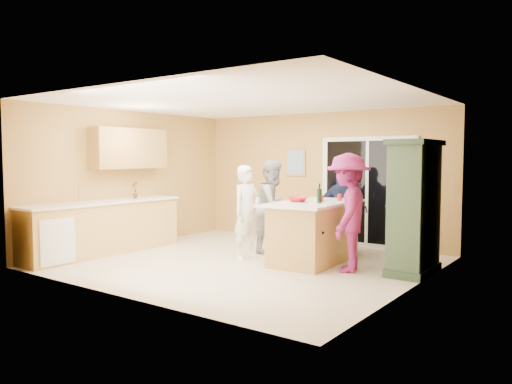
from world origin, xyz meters
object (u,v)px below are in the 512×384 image
Objects in this scene: green_hutch at (414,209)px; woman_grey at (274,206)px; woman_white at (247,212)px; woman_navy at (342,210)px; kitchen_island at (314,234)px; woman_magenta at (348,213)px.

green_hutch is 1.19× the size of woman_grey.
woman_white is 1.82m from woman_navy.
woman_navy reaches higher than kitchen_island.
green_hutch is at bearing 99.88° from woman_magenta.
woman_magenta reaches higher than kitchen_island.
kitchen_island is 1.17m from woman_white.
kitchen_island is at bearing -175.09° from green_hutch.
kitchen_island is at bearing -114.63° from woman_grey.
woman_navy is (1.02, 0.71, -0.07)m from woman_grey.
woman_navy is 0.86× the size of woman_magenta.
woman_magenta reaches higher than woman_white.
kitchen_island is at bearing -59.15° from woman_white.
kitchen_island is 1.27× the size of woman_navy.
kitchen_island is 1.67m from green_hutch.
green_hutch is at bearing -69.68° from woman_white.
green_hutch reaches higher than woman_magenta.
woman_grey is at bearing 7.68° from woman_white.
kitchen_island is at bearing -128.35° from woman_magenta.
woman_magenta is at bearing -77.28° from woman_white.
woman_magenta is at bearing -24.56° from kitchen_island.
kitchen_island is 1.17× the size of woman_grey.
woman_white is (-1.04, -0.44, 0.32)m from kitchen_island.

